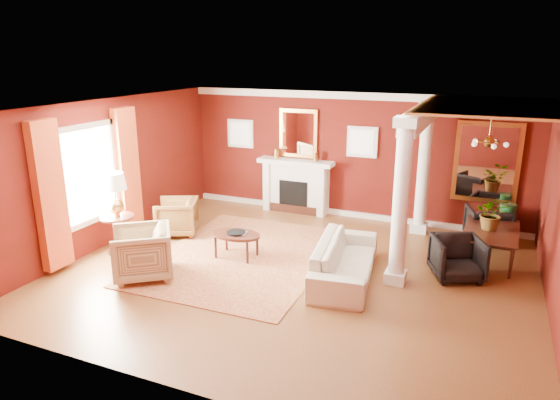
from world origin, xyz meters
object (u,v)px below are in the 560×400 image
at_px(sofa, 345,254).
at_px(armchair_stripe, 142,250).
at_px(coffee_table, 236,236).
at_px(side_table, 115,199).
at_px(dining_table, 493,236).
at_px(armchair_leopard, 177,215).

xyz_separation_m(sofa, armchair_stripe, (-3.23, -1.32, 0.04)).
distance_m(armchair_stripe, coffee_table, 1.77).
relative_size(side_table, dining_table, 0.94).
distance_m(armchair_stripe, dining_table, 6.38).
bearing_deg(coffee_table, armchair_stripe, -127.94).
relative_size(armchair_stripe, dining_table, 0.58).
xyz_separation_m(sofa, coffee_table, (-2.14, 0.07, -0.02)).
height_order(armchair_stripe, side_table, side_table).
xyz_separation_m(armchair_leopard, coffee_table, (1.76, -0.62, 0.01)).
bearing_deg(sofa, armchair_leopard, 72.04).
relative_size(armchair_stripe, coffee_table, 1.03).
bearing_deg(armchair_leopard, dining_table, 76.22).
xyz_separation_m(armchair_stripe, side_table, (-1.13, 0.73, 0.59)).
bearing_deg(dining_table, sofa, 131.26).
height_order(armchair_leopard, coffee_table, armchair_leopard).
distance_m(armchair_leopard, dining_table, 6.31).
height_order(armchair_stripe, coffee_table, armchair_stripe).
bearing_deg(armchair_leopard, armchair_stripe, -6.02).
bearing_deg(dining_table, armchair_stripe, 122.27).
xyz_separation_m(coffee_table, dining_table, (4.45, 1.78, 0.03)).
xyz_separation_m(sofa, dining_table, (2.31, 1.86, 0.02)).
relative_size(coffee_table, side_table, 0.60).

